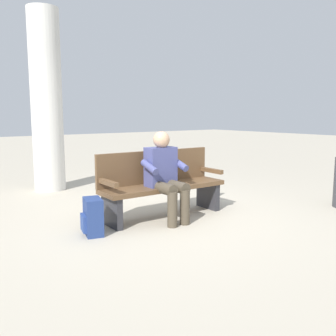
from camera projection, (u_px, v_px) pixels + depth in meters
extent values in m
plane|color=#B7AD99|center=(164.00, 217.00, 5.19)|extent=(40.00, 40.00, 0.00)
cube|color=brown|center=(164.00, 187.00, 5.13)|extent=(1.81, 0.51, 0.06)
cube|color=brown|center=(155.00, 166.00, 5.26)|extent=(1.80, 0.08, 0.45)
cube|color=brown|center=(211.00, 170.00, 5.59)|extent=(0.07, 0.48, 0.06)
cube|color=brown|center=(108.00, 183.00, 4.61)|extent=(0.07, 0.48, 0.06)
cube|color=#2D2D33|center=(208.00, 195.00, 5.62)|extent=(0.09, 0.43, 0.39)
cube|color=#2D2D33|center=(112.00, 212.00, 4.70)|extent=(0.09, 0.43, 0.39)
cube|color=#474C84|center=(161.00, 167.00, 4.99)|extent=(0.40, 0.23, 0.52)
sphere|color=tan|center=(161.00, 140.00, 4.92)|extent=(0.22, 0.22, 0.22)
cylinder|color=#4C4233|center=(176.00, 186.00, 4.92)|extent=(0.16, 0.42, 0.15)
cylinder|color=#4C4233|center=(164.00, 188.00, 4.80)|extent=(0.16, 0.42, 0.15)
cylinder|color=#4C4233|center=(185.00, 207.00, 4.80)|extent=(0.13, 0.13, 0.45)
cylinder|color=#4C4233|center=(172.00, 209.00, 4.68)|extent=(0.13, 0.13, 0.45)
cylinder|color=#474C84|center=(180.00, 164.00, 5.05)|extent=(0.10, 0.31, 0.18)
cylinder|color=#474C84|center=(150.00, 167.00, 4.77)|extent=(0.10, 0.31, 0.18)
cube|color=navy|center=(93.00, 217.00, 4.39)|extent=(0.26, 0.35, 0.43)
cube|color=navy|center=(83.00, 223.00, 4.35)|extent=(0.10, 0.22, 0.20)
cylinder|color=silver|center=(47.00, 101.00, 6.79)|extent=(0.56, 0.56, 3.25)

